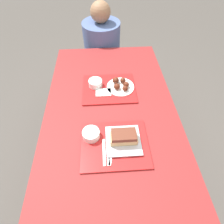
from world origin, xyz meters
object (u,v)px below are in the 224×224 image
Objects in this scene: person_seated_across at (102,42)px; tray_near at (115,144)px; brisket_sandwich_plate at (123,139)px; wings_plate_far at (121,85)px; bowl_coleslaw_far at (95,83)px; tray_far at (110,89)px; bowl_coleslaw_near at (91,134)px.

tray_near is at bearing -88.00° from person_seated_across.
wings_plate_far is (0.03, 0.49, -0.01)m from brisket_sandwich_plate.
brisket_sandwich_plate is 0.54m from bowl_coleslaw_far.
bowl_coleslaw_far is 0.80m from person_seated_across.
tray_near is 0.49m from tray_far.
bowl_coleslaw_far is (0.03, 0.47, 0.00)m from bowl_coleslaw_near.
brisket_sandwich_plate is at bearing -72.23° from bowl_coleslaw_far.
bowl_coleslaw_near reaches higher than tray_near.
bowl_coleslaw_far is at bearing 162.10° from tray_far.
person_seated_across is at bearing 92.84° from tray_far.
bowl_coleslaw_far is at bearing 102.05° from tray_near.
tray_far is 1.90× the size of wings_plate_far.
tray_far is at bearing -87.16° from person_seated_across.
wings_plate_far is at bearing 80.75° from tray_near.
person_seated_across reaches higher than tray_near.
brisket_sandwich_plate is 0.49m from wings_plate_far.
wings_plate_far is (0.08, 0.50, 0.03)m from tray_near.
person_seated_across is (-0.13, 0.82, -0.08)m from wings_plate_far.
tray_near and tray_far have the same top height.
person_seated_across is (0.10, 1.25, -0.09)m from bowl_coleslaw_near.
wings_plate_far is 0.83m from person_seated_across.
tray_near is 3.86× the size of bowl_coleslaw_near.
person_seated_across is (-0.04, 0.82, -0.06)m from tray_far.
bowl_coleslaw_near is 0.16× the size of person_seated_across.
tray_near is at bearing -89.41° from tray_far.
person_seated_across is (-0.05, 1.32, -0.06)m from tray_near.
tray_far is at bearing 72.52° from bowl_coleslaw_near.
tray_far is 0.60× the size of person_seated_across.
tray_far is 3.86× the size of bowl_coleslaw_near.
brisket_sandwich_plate is at bearing 15.08° from tray_near.
brisket_sandwich_plate is at bearing -85.70° from person_seated_across.
bowl_coleslaw_far is (-0.11, 0.53, 0.03)m from tray_near.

